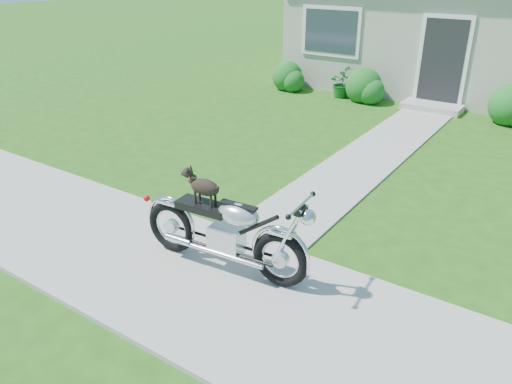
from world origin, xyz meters
TOP-DOWN VIEW (x-y plane):
  - ground at (0.00, 0.00)m, footprint 80.00×80.00m
  - sidewalk at (0.00, 0.00)m, footprint 24.00×2.20m
  - walkway at (-1.50, 5.00)m, footprint 1.20×8.00m
  - shrub_row at (-0.77, 8.50)m, footprint 10.64×0.96m
  - potted_plant_left at (-3.92, 8.55)m, footprint 0.89×0.91m
  - motorcycle_with_dog at (-1.48, 0.31)m, footprint 2.22×0.60m

SIDE VIEW (x-z plane):
  - ground at x=0.00m, z-range 0.00..0.00m
  - walkway at x=-1.50m, z-range 0.00..0.03m
  - sidewalk at x=0.00m, z-range 0.00..0.04m
  - potted_plant_left at x=-3.92m, z-range 0.00..0.77m
  - shrub_row at x=-0.77m, z-range -0.09..0.87m
  - motorcycle_with_dog at x=-1.48m, z-range -0.03..1.14m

